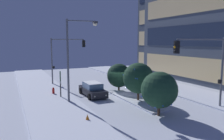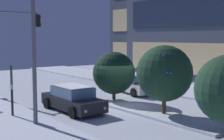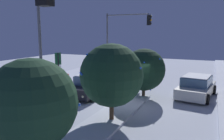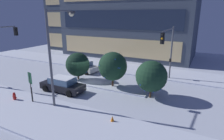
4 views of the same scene
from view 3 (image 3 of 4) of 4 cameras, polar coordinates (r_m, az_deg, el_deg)
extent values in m
plane|color=silver|center=(14.33, 4.45, -8.26)|extent=(52.00, 52.00, 0.00)
cube|color=silver|center=(18.28, -18.92, -4.64)|extent=(52.00, 5.20, 0.14)
cube|color=silver|center=(11.80, -0.17, -11.79)|extent=(9.00, 1.80, 0.14)
cube|color=black|center=(16.08, -5.00, -4.35)|extent=(4.61, 1.79, 0.66)
cube|color=slate|center=(15.94, -5.03, -2.22)|extent=(2.49, 1.61, 0.60)
cube|color=white|center=(15.88, -5.04, -1.04)|extent=(2.31, 1.50, 0.04)
sphere|color=#F9E5B2|center=(13.85, -7.50, -6.78)|extent=(0.16, 0.16, 0.16)
sphere|color=#F9E5B2|center=(14.50, -11.60, -6.16)|extent=(0.16, 0.16, 0.16)
cylinder|color=black|center=(14.42, -4.83, -6.77)|extent=(0.66, 0.22, 0.66)
cylinder|color=black|center=(15.34, -10.69, -5.92)|extent=(0.66, 0.22, 0.66)
cylinder|color=black|center=(17.06, 0.13, -4.21)|extent=(0.66, 0.22, 0.66)
cylinder|color=black|center=(17.84, -5.11, -3.64)|extent=(0.66, 0.22, 0.66)
cube|color=silver|center=(16.38, 20.72, -4.67)|extent=(4.43, 2.45, 0.66)
cube|color=slate|center=(16.25, 20.84, -2.58)|extent=(2.49, 2.00, 0.60)
cube|color=white|center=(16.19, 20.91, -1.42)|extent=(2.30, 1.86, 0.04)
sphere|color=#F9E5B2|center=(18.55, 20.11, -3.15)|extent=(0.16, 0.16, 0.16)
sphere|color=#F9E5B2|center=(18.33, 24.03, -3.54)|extent=(0.16, 0.16, 0.16)
cylinder|color=black|center=(17.94, 18.64, -4.03)|extent=(0.68, 0.31, 0.66)
cylinder|color=black|center=(17.62, 24.61, -4.63)|extent=(0.68, 0.31, 0.66)
cylinder|color=black|center=(15.33, 16.14, -6.14)|extent=(0.68, 0.31, 0.66)
cylinder|color=black|center=(14.96, 23.13, -6.92)|extent=(0.68, 0.31, 0.66)
cylinder|color=#565960|center=(24.41, -1.21, 6.72)|extent=(0.18, 0.18, 6.42)
cylinder|color=#565960|center=(23.57, 3.94, 13.93)|extent=(0.12, 4.57, 0.12)
cube|color=black|center=(22.84, 9.44, 12.47)|extent=(0.32, 0.36, 1.00)
sphere|color=black|center=(22.81, 9.93, 13.27)|extent=(0.20, 0.20, 0.20)
sphere|color=orange|center=(22.79, 9.91, 12.46)|extent=(0.20, 0.20, 0.20)
sphere|color=black|center=(22.77, 9.89, 11.66)|extent=(0.20, 0.20, 0.20)
cube|color=black|center=(24.37, -0.73, 4.80)|extent=(0.20, 0.24, 0.36)
cylinder|color=#565960|center=(16.03, -17.98, 7.79)|extent=(0.20, 0.20, 8.03)
cylinder|color=red|center=(20.07, -11.21, -2.34)|extent=(0.26, 0.26, 0.65)
sphere|color=red|center=(20.00, -11.25, -1.23)|extent=(0.22, 0.22, 0.22)
cylinder|color=red|center=(20.21, -10.92, -2.16)|extent=(0.12, 0.10, 0.10)
cylinder|color=red|center=(19.92, -11.52, -2.34)|extent=(0.12, 0.10, 0.10)
cylinder|color=black|center=(18.18, -13.52, -0.12)|extent=(0.12, 0.12, 2.84)
cube|color=#144C2D|center=(18.06, -13.63, 2.80)|extent=(0.54, 0.21, 0.97)
cube|color=white|center=(18.14, -13.55, 0.72)|extent=(0.44, 0.17, 0.24)
sphere|color=#193823|center=(7.58, -19.78, -8.14)|extent=(2.93, 2.93, 2.93)
sphere|color=blue|center=(7.40, -8.40, -8.81)|extent=(0.10, 0.10, 0.10)
sphere|color=blue|center=(9.00, -22.44, -9.31)|extent=(0.10, 0.10, 0.10)
sphere|color=blue|center=(8.71, -21.03, -14.73)|extent=(0.10, 0.10, 0.10)
cylinder|color=#473323|center=(15.38, 8.05, -5.66)|extent=(0.22, 0.22, 0.74)
sphere|color=black|center=(15.06, 8.18, 0.11)|extent=(2.82, 2.82, 2.82)
sphere|color=blue|center=(14.80, 9.83, -5.00)|extent=(0.10, 0.10, 0.10)
sphere|color=blue|center=(14.10, 7.41, -3.95)|extent=(0.10, 0.10, 0.10)
sphere|color=blue|center=(15.87, 12.12, -1.74)|extent=(0.10, 0.10, 0.10)
sphere|color=blue|center=(15.99, 11.28, 2.62)|extent=(0.10, 0.10, 0.10)
sphere|color=blue|center=(14.31, 12.10, 2.77)|extent=(0.10, 0.10, 0.10)
sphere|color=blue|center=(15.97, 10.64, -3.09)|extent=(0.10, 0.10, 0.10)
sphere|color=blue|center=(13.71, 8.24, 1.95)|extent=(0.10, 0.10, 0.10)
cylinder|color=#473323|center=(11.15, -0.11, -10.58)|extent=(0.22, 0.22, 1.05)
sphere|color=#193823|center=(10.66, -0.12, -1.33)|extent=(3.05, 3.05, 3.05)
sphere|color=blue|center=(11.37, 3.62, -7.40)|extent=(0.10, 0.10, 0.10)
sphere|color=blue|center=(9.97, 7.30, 0.51)|extent=(0.10, 0.10, 0.10)
sphere|color=blue|center=(11.93, -3.82, 1.15)|extent=(0.10, 0.10, 0.10)
sphere|color=blue|center=(10.29, -6.39, 3.93)|extent=(0.10, 0.10, 0.10)
sphere|color=blue|center=(9.97, -7.76, -1.11)|extent=(0.10, 0.10, 0.10)
sphere|color=blue|center=(10.12, -8.06, -0.73)|extent=(0.10, 0.10, 0.10)
sphere|color=blue|center=(11.66, -4.71, -5.24)|extent=(0.10, 0.10, 0.10)
camera|label=1|loc=(18.27, -96.01, 4.17)|focal=35.69mm
camera|label=2|loc=(17.05, -73.26, 2.53)|focal=50.81mm
camera|label=4|loc=(22.07, -65.45, 12.63)|focal=30.84mm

